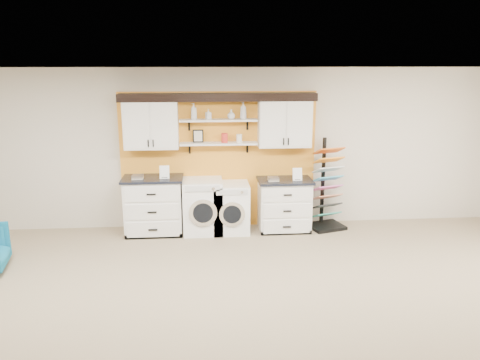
{
  "coord_description": "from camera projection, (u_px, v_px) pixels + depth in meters",
  "views": [
    {
      "loc": [
        -0.27,
        -4.11,
        2.89
      ],
      "look_at": [
        0.24,
        2.3,
        1.26
      ],
      "focal_mm": 35.0,
      "sensor_mm": 36.0,
      "label": 1
    }
  ],
  "objects": [
    {
      "name": "soap_bottle_d",
      "position": [
        243.0,
        111.0,
        7.89
      ],
      "size": [
        0.16,
        0.16,
        0.29
      ],
      "primitive_type": "imported",
      "rotation": [
        0.0,
        0.0,
        -0.7
      ],
      "color": "silver",
      "rests_on": "shelf_upper"
    },
    {
      "name": "base_cabinet_left",
      "position": [
        154.0,
        206.0,
        8.01
      ],
      "size": [
        1.02,
        0.66,
        1.0
      ],
      "color": "white",
      "rests_on": "floor"
    },
    {
      "name": "canister_red",
      "position": [
        225.0,
        138.0,
        7.98
      ],
      "size": [
        0.11,
        0.11,
        0.16
      ],
      "primitive_type": "cylinder",
      "color": "red",
      "rests_on": "shelf_lower"
    },
    {
      "name": "picture_frame",
      "position": [
        198.0,
        136.0,
        7.98
      ],
      "size": [
        0.18,
        0.02,
        0.22
      ],
      "color": "black",
      "rests_on": "shelf_lower"
    },
    {
      "name": "soap_bottle_a",
      "position": [
        194.0,
        111.0,
        7.83
      ],
      "size": [
        0.15,
        0.15,
        0.27
      ],
      "primitive_type": "imported",
      "rotation": [
        0.0,
        0.0,
        -0.91
      ],
      "color": "silver",
      "rests_on": "shelf_upper"
    },
    {
      "name": "soap_bottle_c",
      "position": [
        231.0,
        114.0,
        7.89
      ],
      "size": [
        0.18,
        0.18,
        0.16
      ],
      "primitive_type": "imported",
      "rotation": [
        0.0,
        0.0,
        0.91
      ],
      "color": "silver",
      "rests_on": "shelf_upper"
    },
    {
      "name": "canister_cream",
      "position": [
        239.0,
        138.0,
        8.0
      ],
      "size": [
        0.1,
        0.1,
        0.14
      ],
      "primitive_type": "cylinder",
      "color": "silver",
      "rests_on": "shelf_lower"
    },
    {
      "name": "shelf_lower",
      "position": [
        219.0,
        143.0,
        7.99
      ],
      "size": [
        1.32,
        0.28,
        0.03
      ],
      "primitive_type": "cube",
      "color": "white",
      "rests_on": "wall_back"
    },
    {
      "name": "accent_panel",
      "position": [
        219.0,
        160.0,
        8.23
      ],
      "size": [
        3.4,
        0.07,
        2.4
      ],
      "primitive_type": "cube",
      "color": "orange",
      "rests_on": "wall_back"
    },
    {
      "name": "upper_cabinet_right",
      "position": [
        285.0,
        122.0,
        7.99
      ],
      "size": [
        0.9,
        0.35,
        0.84
      ],
      "color": "white",
      "rests_on": "wall_back"
    },
    {
      "name": "ceiling",
      "position": [
        233.0,
        72.0,
        4.01
      ],
      "size": [
        10.0,
        10.0,
        0.0
      ],
      "primitive_type": "plane",
      "rotation": [
        3.14,
        0.0,
        0.0
      ],
      "color": "white",
      "rests_on": "wall_back"
    },
    {
      "name": "upper_cabinet_left",
      "position": [
        151.0,
        124.0,
        7.81
      ],
      "size": [
        0.9,
        0.35,
        0.84
      ],
      "color": "white",
      "rests_on": "wall_back"
    },
    {
      "name": "wall_back",
      "position": [
        218.0,
        149.0,
        8.22
      ],
      "size": [
        10.0,
        0.0,
        10.0
      ],
      "primitive_type": "plane",
      "rotation": [
        1.57,
        0.0,
        0.0
      ],
      "color": "beige",
      "rests_on": "floor"
    },
    {
      "name": "dryer",
      "position": [
        231.0,
        207.0,
        8.12
      ],
      "size": [
        0.61,
        0.71,
        0.86
      ],
      "color": "white",
      "rests_on": "floor"
    },
    {
      "name": "crown_molding",
      "position": [
        218.0,
        96.0,
        7.81
      ],
      "size": [
        3.3,
        0.41,
        0.13
      ],
      "color": "black",
      "rests_on": "wall_back"
    },
    {
      "name": "soap_bottle_b",
      "position": [
        208.0,
        114.0,
        7.86
      ],
      "size": [
        0.1,
        0.11,
        0.17
      ],
      "primitive_type": "imported",
      "rotation": [
        0.0,
        0.0,
        0.42
      ],
      "color": "silver",
      "rests_on": "shelf_upper"
    },
    {
      "name": "sample_rack",
      "position": [
        327.0,
        200.0,
        8.27
      ],
      "size": [
        0.7,
        0.63,
        1.61
      ],
      "rotation": [
        0.0,
        0.0,
        0.29
      ],
      "color": "black",
      "rests_on": "floor"
    },
    {
      "name": "base_cabinet_right",
      "position": [
        284.0,
        205.0,
        8.19
      ],
      "size": [
        0.94,
        0.66,
        0.92
      ],
      "color": "white",
      "rests_on": "floor"
    },
    {
      "name": "floor",
      "position": [
        234.0,
        358.0,
        4.7
      ],
      "size": [
        10.0,
        10.0,
        0.0
      ],
      "primitive_type": "plane",
      "color": "gray",
      "rests_on": "ground"
    },
    {
      "name": "washer",
      "position": [
        203.0,
        206.0,
        8.07
      ],
      "size": [
        0.67,
        0.71,
        0.94
      ],
      "color": "white",
      "rests_on": "floor"
    },
    {
      "name": "shelf_upper",
      "position": [
        218.0,
        120.0,
        7.89
      ],
      "size": [
        1.32,
        0.28,
        0.03
      ],
      "primitive_type": "cube",
      "color": "white",
      "rests_on": "wall_back"
    }
  ]
}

